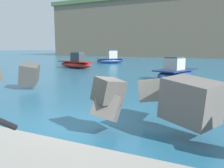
% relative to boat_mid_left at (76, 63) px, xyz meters
% --- Properties ---
extents(ground_plane, '(400.00, 400.00, 0.00)m').
position_rel_boat_mid_left_xyz_m(ground_plane, '(13.60, -18.52, -0.64)').
color(ground_plane, '#235B7A').
extents(boat_mid_left, '(5.78, 2.92, 2.04)m').
position_rel_boat_mid_left_xyz_m(boat_mid_left, '(0.00, 0.00, 0.00)').
color(boat_mid_left, maroon).
rests_on(boat_mid_left, ground).
extents(boat_mid_centre, '(3.32, 4.80, 1.89)m').
position_rel_boat_mid_left_xyz_m(boat_mid_centre, '(13.74, -5.80, -0.03)').
color(boat_mid_centre, navy).
rests_on(boat_mid_centre, ground).
extents(boat_mid_right, '(4.50, 4.49, 2.22)m').
position_rel_boat_mid_left_xyz_m(boat_mid_right, '(-0.27, 10.71, 0.03)').
color(boat_mid_right, navy).
rests_on(boat_mid_right, ground).
extents(mooring_buoy_middle, '(0.44, 0.44, 0.44)m').
position_rel_boat_mid_left_xyz_m(mooring_buoy_middle, '(-1.84, 17.76, -0.42)').
color(mooring_buoy_middle, '#E54C1E').
rests_on(mooring_buoy_middle, ground).
extents(headland_bluff, '(78.18, 43.45, 17.46)m').
position_rel_boat_mid_left_xyz_m(headland_bluff, '(3.15, 59.92, 8.11)').
color(headland_bluff, '#756651').
rests_on(headland_bluff, ground).
extents(station_building_east, '(7.90, 4.26, 4.48)m').
position_rel_boat_mid_left_xyz_m(station_building_east, '(-19.17, 61.22, 19.07)').
color(station_building_east, beige).
rests_on(station_building_east, headland_bluff).
extents(station_building_annex, '(8.00, 7.59, 4.63)m').
position_rel_boat_mid_left_xyz_m(station_building_annex, '(-19.39, 69.00, 19.15)').
color(station_building_annex, beige).
rests_on(station_building_annex, headland_bluff).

